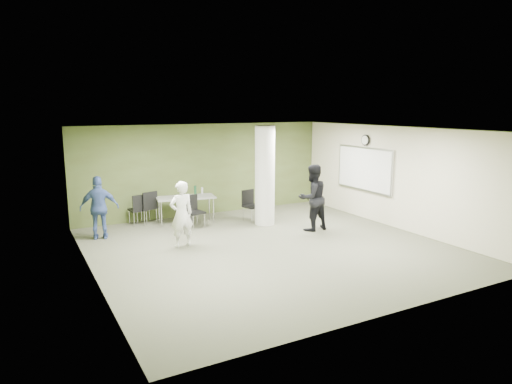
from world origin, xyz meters
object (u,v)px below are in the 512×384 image
folding_table (186,198)px  man_black (312,198)px  woman_white (181,214)px  man_blue (99,208)px  chair_back_left (139,207)px

folding_table → man_black: 3.61m
woman_white → man_black: size_ratio=0.89×
woman_white → man_blue: man_blue is taller
folding_table → chair_back_left: (-1.28, 0.40, -0.21)m
folding_table → woman_white: size_ratio=1.09×
folding_table → chair_back_left: bearing=172.5°
man_black → man_blue: (-5.21, 1.87, -0.09)m
folding_table → woman_white: woman_white is taller
folding_table → chair_back_left: 1.36m
folding_table → woman_white: (-0.87, -2.10, 0.07)m
folding_table → man_blue: bearing=-159.1°
folding_table → chair_back_left: folding_table is taller
man_black → man_blue: man_black is taller
folding_table → man_blue: 2.52m
chair_back_left → man_blue: 1.51m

